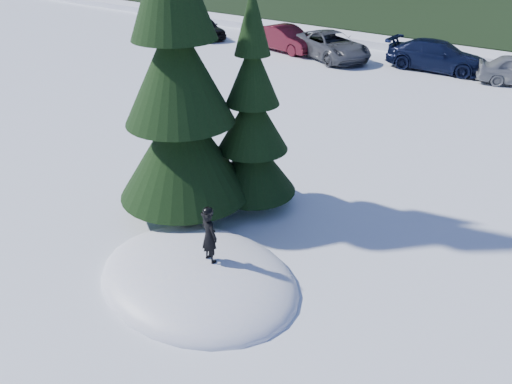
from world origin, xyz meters
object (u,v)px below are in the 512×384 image
Objects in this scene: car_3 at (437,56)px; car_0 at (203,27)px; car_2 at (331,45)px; child_skier at (209,236)px; car_1 at (286,39)px; spruce_tall at (178,83)px; spruce_short at (253,128)px.

car_0 is at bearing 92.66° from car_3.
car_2 is 5.57m from car_3.
car_2 is at bearing -55.16° from child_skier.
car_1 is (6.39, 0.29, 0.04)m from car_0.
spruce_tall is 3.66m from child_skier.
spruce_short is 3.47m from child_skier.
car_1 reaches higher than car_0.
car_3 is (-1.69, 16.37, -1.38)m from spruce_short.
spruce_tall is at bearing -125.54° from spruce_short.
car_0 is 0.91× the size of car_1.
car_0 is at bearing 102.22° from car_1.
spruce_tall reaches higher than child_skier.
spruce_short is at bearing -55.43° from child_skier.
car_2 is at bearing 110.32° from spruce_tall.
car_2 is (-6.10, 16.48, -2.60)m from spruce_tall.
child_skier is 0.26× the size of car_1.
car_1 is at bearing -68.82° from car_0.
car_0 is at bearing 138.19° from spruce_short.
spruce_tall is at bearing -24.11° from child_skier.
spruce_short reaches higher than child_skier.
child_skier is 0.23× the size of car_3.
car_1 is 0.87× the size of car_3.
spruce_short reaches higher than car_2.
child_skier is (2.39, -1.60, -2.27)m from spruce_tall.
child_skier is 21.42m from car_1.
car_3 reaches higher than car_1.
car_0 is (-15.52, 16.17, -2.65)m from spruce_tall.
spruce_short is 16.73m from car_2.
car_3 is at bearing 95.88° from spruce_short.
spruce_short is 1.08× the size of car_3.
child_skier is 0.22× the size of car_2.
spruce_tall is 17.77m from car_2.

